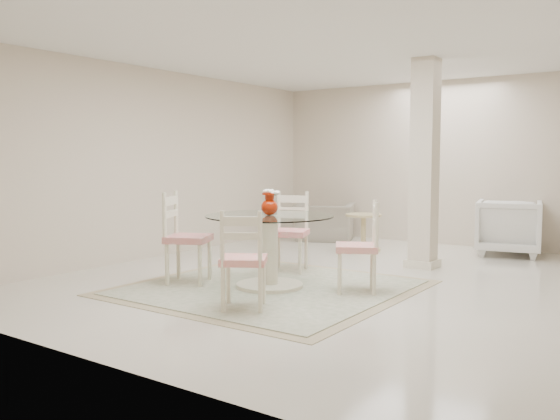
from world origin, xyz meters
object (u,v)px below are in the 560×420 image
Objects in this scene: dining_chair_north at (290,225)px; dining_chair_south at (243,253)px; column at (424,164)px; recliner_taupe at (325,222)px; dining_chair_east at (363,240)px; dining_chair_west at (182,231)px; dining_table at (270,251)px; armchair_white at (509,227)px; side_table at (363,234)px; red_vase at (270,203)px.

dining_chair_south is (0.74, -1.90, -0.03)m from dining_chair_north.
recliner_taupe is (-2.37, 1.49, -1.03)m from column.
dining_chair_east reaches higher than dining_chair_south.
dining_chair_west is 1.17× the size of recliner_taupe.
armchair_white is at bearing 67.83° from dining_table.
dining_chair_south is at bearing 64.06° from armchair_white.
dining_chair_north is 2.02m from side_table.
dining_table is 1.33× the size of dining_chair_south.
red_vase is 4.19m from armchair_white.
dining_chair_south is (0.38, -0.94, 0.14)m from dining_table.
column is 2.54m from dining_table.
column is at bearing -31.58° from side_table.
column is 2.98m from recliner_taupe.
side_table is (-1.30, 2.58, -0.30)m from dining_chair_east.
red_vase is at bearing -97.75° from dining_chair_east.
armchair_white is (0.62, 3.48, -0.15)m from dining_chair_east.
red_vase is 3.99m from recliner_taupe.
dining_chair_south is at bearing -52.57° from dining_chair_east.
red_vase is at bearing -112.56° from column.
dining_chair_north is 3.49m from armchair_white.
recliner_taupe is (-1.10, 2.71, -0.26)m from dining_chair_north.
column is at bearing 67.47° from dining_table.
column is 2.51× the size of dining_chair_east.
column reaches higher than armchair_white.
column is 3.27m from dining_chair_south.
armchair_white is (1.94, 2.90, -0.17)m from dining_chair_north.
dining_table is at bearing -94.07° from dining_chair_west.
column is 1.97m from dining_chair_east.
dining_chair_north is 1.06× the size of dining_chair_south.
dining_chair_west is 1.45m from dining_chair_south.
column is at bearing 152.23° from dining_chair_east.
dining_chair_east is at bearing 67.88° from armchair_white.
dining_chair_east is at bearing -44.27° from dining_chair_north.
column is 2.44× the size of dining_chair_north.
dining_chair_west reaches higher than armchair_white.
dining_chair_west reaches higher than dining_chair_east.
dining_chair_west is at bearing -134.39° from dining_chair_north.
dining_chair_south reaches higher than side_table.
dining_table is at bearing -112.53° from column.
armchair_white is at bearing 25.13° from side_table.
dining_chair_west is at bearing -126.07° from column.
recliner_taupe is 3.04m from armchair_white.
dining_chair_west is at bearing 75.52° from recliner_taupe.
dining_chair_north is at bearing -142.96° from dining_chair_east.
column is at bearing -61.48° from dining_chair_west.
side_table is at bearing 96.83° from dining_table.
dining_table is 2.44× the size of side_table.
dining_chair_north is 1.13× the size of recliner_taupe.
column is at bearing 126.21° from recliner_taupe.
dining_chair_east is 2.90m from side_table.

